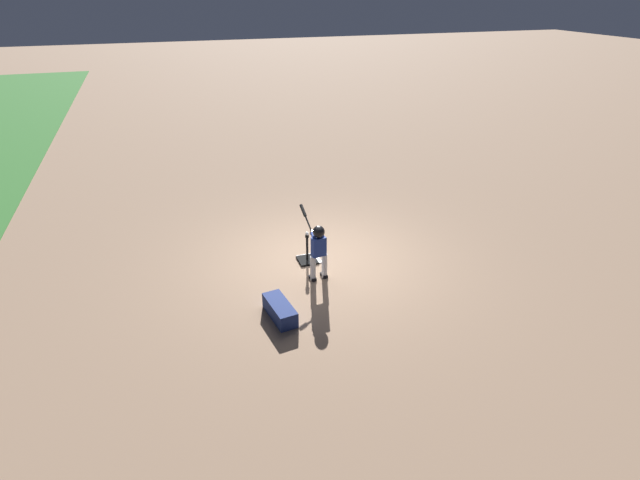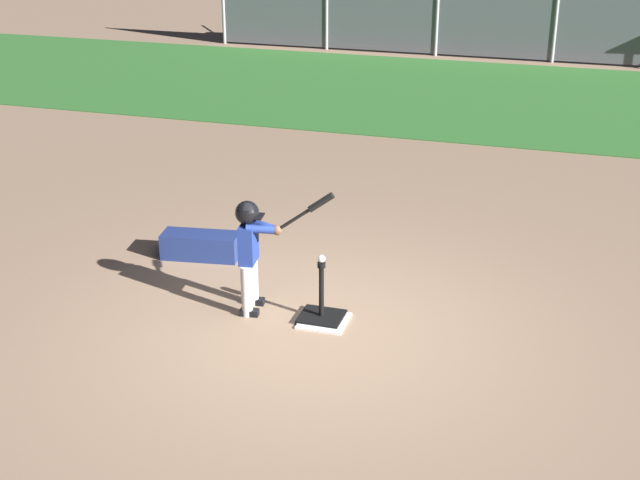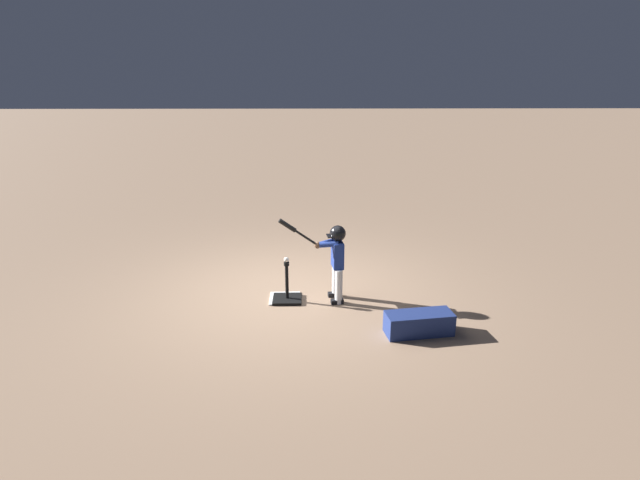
{
  "view_description": "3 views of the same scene",
  "coord_description": "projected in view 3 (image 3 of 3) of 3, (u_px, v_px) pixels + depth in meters",
  "views": [
    {
      "loc": [
        -8.52,
        2.79,
        5.07
      ],
      "look_at": [
        -0.41,
        0.12,
        0.66
      ],
      "focal_mm": 28.0,
      "sensor_mm": 36.0,
      "label": 1
    },
    {
      "loc": [
        2.2,
        -6.93,
        3.97
      ],
      "look_at": [
        -0.02,
        0.25,
        0.82
      ],
      "focal_mm": 50.0,
      "sensor_mm": 36.0,
      "label": 2
    },
    {
      "loc": [
        -0.36,
        6.85,
        3.08
      ],
      "look_at": [
        -0.48,
        0.15,
        0.88
      ],
      "focal_mm": 28.0,
      "sensor_mm": 36.0,
      "label": 3
    }
  ],
  "objects": [
    {
      "name": "batter_child",
      "position": [
        335.0,
        253.0,
        7.0
      ],
      "size": [
        0.93,
        0.36,
        1.26
      ],
      "color": "silver",
      "rests_on": "ground_plane"
    },
    {
      "name": "home_plate",
      "position": [
        285.0,
        298.0,
        7.25
      ],
      "size": [
        0.45,
        0.45,
        0.02
      ],
      "primitive_type": "cube",
      "rotation": [
        0.0,
        0.0,
        0.01
      ],
      "color": "white",
      "rests_on": "ground_plane"
    },
    {
      "name": "batting_tee",
      "position": [
        287.0,
        295.0,
        7.18
      ],
      "size": [
        0.41,
        0.37,
        0.59
      ],
      "color": "black",
      "rests_on": "ground_plane"
    },
    {
      "name": "ground_plane",
      "position": [
        288.0,
        293.0,
        7.46
      ],
      "size": [
        90.0,
        90.0,
        0.0
      ],
      "primitive_type": "plane",
      "color": "#93755B"
    },
    {
      "name": "baseball",
      "position": [
        286.0,
        260.0,
        7.01
      ],
      "size": [
        0.07,
        0.07,
        0.07
      ],
      "primitive_type": "sphere",
      "color": "white",
      "rests_on": "batting_tee"
    },
    {
      "name": "equipment_bag",
      "position": [
        419.0,
        323.0,
        6.24
      ],
      "size": [
        0.88,
        0.44,
        0.28
      ],
      "primitive_type": "cube",
      "rotation": [
        0.0,
        0.0,
        0.15
      ],
      "color": "navy",
      "rests_on": "ground_plane"
    }
  ]
}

